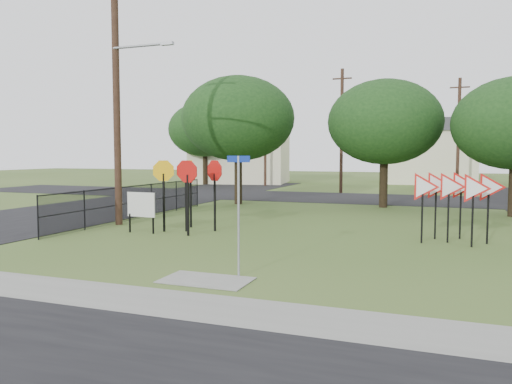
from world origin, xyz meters
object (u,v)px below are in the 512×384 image
(yield_sign_cluster, at_px, (455,190))
(info_board, at_px, (141,206))
(stop_sign_cluster, at_px, (189,179))
(street_name_sign, at_px, (239,207))

(yield_sign_cluster, bearing_deg, info_board, -169.90)
(stop_sign_cluster, height_order, info_board, stop_sign_cluster)
(street_name_sign, height_order, yield_sign_cluster, street_name_sign)
(street_name_sign, xyz_separation_m, yield_sign_cluster, (4.77, 6.61, 0.09))
(yield_sign_cluster, bearing_deg, street_name_sign, -125.85)
(stop_sign_cluster, distance_m, yield_sign_cluster, 9.16)
(street_name_sign, distance_m, stop_sign_cluster, 7.16)
(street_name_sign, bearing_deg, yield_sign_cluster, 54.15)
(street_name_sign, xyz_separation_m, info_board, (-5.76, 4.73, -0.64))
(info_board, bearing_deg, yield_sign_cluster, 10.10)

